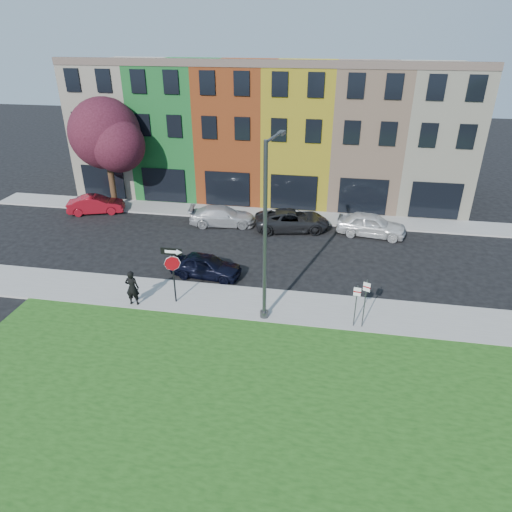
% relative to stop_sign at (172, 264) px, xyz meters
% --- Properties ---
extents(ground, '(120.00, 120.00, 0.00)m').
position_rel_stop_sign_xyz_m(ground, '(4.50, -2.46, -2.23)').
color(ground, black).
rests_on(ground, ground).
extents(sidewalk_near, '(40.00, 3.00, 0.12)m').
position_rel_stop_sign_xyz_m(sidewalk_near, '(6.50, 0.54, -2.17)').
color(sidewalk_near, gray).
rests_on(sidewalk_near, ground).
extents(sidewalk_far, '(40.00, 2.40, 0.12)m').
position_rel_stop_sign_xyz_m(sidewalk_far, '(1.50, 12.54, -2.17)').
color(sidewalk_far, gray).
rests_on(sidewalk_far, ground).
extents(grass_park, '(40.00, 16.00, 0.10)m').
position_rel_stop_sign_xyz_m(grass_park, '(12.50, -8.46, -2.18)').
color(grass_park, '#1D4513').
rests_on(grass_park, ground).
extents(rowhouse_block, '(30.00, 10.12, 10.00)m').
position_rel_stop_sign_xyz_m(rowhouse_block, '(2.00, 18.72, 2.76)').
color(rowhouse_block, beige).
rests_on(rowhouse_block, ground).
extents(stop_sign, '(1.05, 0.10, 2.97)m').
position_rel_stop_sign_xyz_m(stop_sign, '(0.00, 0.00, 0.00)').
color(stop_sign, black).
rests_on(stop_sign, sidewalk_near).
extents(man, '(0.75, 0.56, 1.84)m').
position_rel_stop_sign_xyz_m(man, '(-1.97, -0.56, -1.19)').
color(man, black).
rests_on(man, sidewalk_near).
extents(sedan_near, '(2.35, 4.23, 1.33)m').
position_rel_stop_sign_xyz_m(sedan_near, '(0.76, 2.98, -1.57)').
color(sedan_near, black).
rests_on(sedan_near, ground).
extents(parked_car_red, '(3.81, 4.85, 1.32)m').
position_rel_stop_sign_xyz_m(parked_car_red, '(-9.86, 10.90, -1.57)').
color(parked_car_red, maroon).
rests_on(parked_car_red, ground).
extents(parked_car_silver, '(3.08, 5.06, 1.32)m').
position_rel_stop_sign_xyz_m(parked_car_silver, '(-0.09, 10.29, -1.57)').
color(parked_car_silver, '#A4A5A9').
rests_on(parked_car_silver, ground).
extents(parked_car_dark, '(4.32, 5.95, 1.40)m').
position_rel_stop_sign_xyz_m(parked_car_dark, '(4.78, 10.26, -1.54)').
color(parked_car_dark, black).
rests_on(parked_car_dark, ground).
extents(parked_car_white, '(2.96, 4.95, 1.53)m').
position_rel_stop_sign_xyz_m(parked_car_white, '(10.01, 10.24, -1.47)').
color(parked_car_white, silver).
rests_on(parked_car_white, ground).
extents(street_lamp, '(0.73, 2.56, 8.35)m').
position_rel_stop_sign_xyz_m(street_lamp, '(4.61, -0.36, 2.10)').
color(street_lamp, '#45484A').
rests_on(street_lamp, sidewalk_near).
extents(parking_sign_a, '(0.30, 0.17, 2.46)m').
position_rel_stop_sign_xyz_m(parking_sign_a, '(9.12, -0.57, -0.60)').
color(parking_sign_a, '#45484A').
rests_on(parking_sign_a, sidewalk_near).
extents(parking_sign_b, '(0.32, 0.10, 2.13)m').
position_rel_stop_sign_xyz_m(parking_sign_b, '(8.74, -0.57, -0.78)').
color(parking_sign_b, '#45484A').
rests_on(parking_sign_b, sidewalk_near).
extents(tree_purple, '(6.03, 5.28, 8.02)m').
position_rel_stop_sign_xyz_m(tree_purple, '(-8.90, 12.24, 3.26)').
color(tree_purple, '#312010').
rests_on(tree_purple, sidewalk_far).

